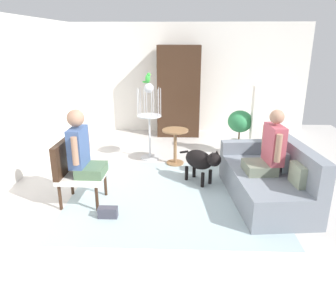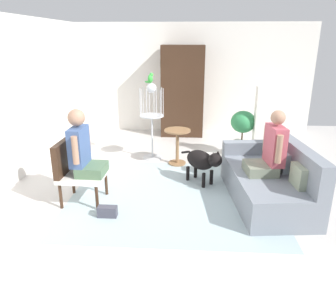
{
  "view_description": "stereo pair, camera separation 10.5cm",
  "coord_description": "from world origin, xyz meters",
  "px_view_note": "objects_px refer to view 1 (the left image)",
  "views": [
    {
      "loc": [
        -0.06,
        -4.51,
        2.22
      ],
      "look_at": [
        -0.21,
        -0.47,
        0.86
      ],
      "focal_mm": 34.24,
      "sensor_mm": 36.0,
      "label": 1
    },
    {
      "loc": [
        0.05,
        -4.5,
        2.22
      ],
      "look_at": [
        -0.21,
        -0.47,
        0.86
      ],
      "focal_mm": 34.24,
      "sensor_mm": 36.0,
      "label": 2
    }
  ],
  "objects_px": {
    "column_lamp": "(256,123)",
    "dog": "(201,160)",
    "parrot": "(148,78)",
    "handbag": "(108,212)",
    "couch": "(269,179)",
    "potted_plant": "(240,128)",
    "armoire_cabinet": "(179,91)",
    "armchair": "(73,169)",
    "person_on_couch": "(269,149)",
    "bird_cage_stand": "(149,117)",
    "person_on_armchair": "(82,149)",
    "round_end_table": "(175,143)"
  },
  "relations": [
    {
      "from": "couch",
      "to": "handbag",
      "type": "height_order",
      "value": "couch"
    },
    {
      "from": "person_on_armchair",
      "to": "potted_plant",
      "type": "xyz_separation_m",
      "value": [
        2.49,
        2.07,
        -0.25
      ]
    },
    {
      "from": "bird_cage_stand",
      "to": "armoire_cabinet",
      "type": "xyz_separation_m",
      "value": [
        0.53,
        1.69,
        0.23
      ]
    },
    {
      "from": "couch",
      "to": "dog",
      "type": "relative_size",
      "value": 2.85
    },
    {
      "from": "person_on_armchair",
      "to": "dog",
      "type": "relative_size",
      "value": 1.42
    },
    {
      "from": "person_on_armchair",
      "to": "dog",
      "type": "distance_m",
      "value": 1.85
    },
    {
      "from": "person_on_armchair",
      "to": "potted_plant",
      "type": "relative_size",
      "value": 1.02
    },
    {
      "from": "round_end_table",
      "to": "parrot",
      "type": "bearing_deg",
      "value": 152.58
    },
    {
      "from": "armoire_cabinet",
      "to": "person_on_armchair",
      "type": "bearing_deg",
      "value": -110.24
    },
    {
      "from": "parrot",
      "to": "column_lamp",
      "type": "distance_m",
      "value": 2.2
    },
    {
      "from": "bird_cage_stand",
      "to": "parrot",
      "type": "distance_m",
      "value": 0.72
    },
    {
      "from": "dog",
      "to": "couch",
      "type": "bearing_deg",
      "value": -26.97
    },
    {
      "from": "couch",
      "to": "parrot",
      "type": "height_order",
      "value": "parrot"
    },
    {
      "from": "round_end_table",
      "to": "armoire_cabinet",
      "type": "xyz_separation_m",
      "value": [
        0.04,
        1.95,
        0.64
      ]
    },
    {
      "from": "person_on_armchair",
      "to": "round_end_table",
      "type": "distance_m",
      "value": 2.0
    },
    {
      "from": "column_lamp",
      "to": "armchair",
      "type": "bearing_deg",
      "value": -146.99
    },
    {
      "from": "column_lamp",
      "to": "dog",
      "type": "bearing_deg",
      "value": -132.56
    },
    {
      "from": "couch",
      "to": "armchair",
      "type": "xyz_separation_m",
      "value": [
        -2.76,
        -0.22,
        0.2
      ]
    },
    {
      "from": "armchair",
      "to": "person_on_armchair",
      "type": "relative_size",
      "value": 0.97
    },
    {
      "from": "armchair",
      "to": "person_on_armchair",
      "type": "height_order",
      "value": "person_on_armchair"
    },
    {
      "from": "dog",
      "to": "potted_plant",
      "type": "xyz_separation_m",
      "value": [
        0.83,
        1.37,
        0.16
      ]
    },
    {
      "from": "couch",
      "to": "person_on_armchair",
      "type": "height_order",
      "value": "person_on_armchair"
    },
    {
      "from": "armoire_cabinet",
      "to": "handbag",
      "type": "bearing_deg",
      "value": -102.83
    },
    {
      "from": "potted_plant",
      "to": "armoire_cabinet",
      "type": "bearing_deg",
      "value": 130.64
    },
    {
      "from": "potted_plant",
      "to": "handbag",
      "type": "bearing_deg",
      "value": -130.3
    },
    {
      "from": "bird_cage_stand",
      "to": "parrot",
      "type": "bearing_deg",
      "value": 180.0
    },
    {
      "from": "armchair",
      "to": "bird_cage_stand",
      "type": "height_order",
      "value": "bird_cage_stand"
    },
    {
      "from": "person_on_armchair",
      "to": "parrot",
      "type": "bearing_deg",
      "value": 67.66
    },
    {
      "from": "parrot",
      "to": "person_on_armchair",
      "type": "bearing_deg",
      "value": -112.34
    },
    {
      "from": "person_on_couch",
      "to": "potted_plant",
      "type": "bearing_deg",
      "value": 92.11
    },
    {
      "from": "column_lamp",
      "to": "armoire_cabinet",
      "type": "relative_size",
      "value": 0.67
    },
    {
      "from": "handbag",
      "to": "person_on_couch",
      "type": "bearing_deg",
      "value": 15.26
    },
    {
      "from": "bird_cage_stand",
      "to": "column_lamp",
      "type": "bearing_deg",
      "value": 3.05
    },
    {
      "from": "couch",
      "to": "armoire_cabinet",
      "type": "xyz_separation_m",
      "value": [
        -1.32,
        3.26,
        0.74
      ]
    },
    {
      "from": "armchair",
      "to": "column_lamp",
      "type": "relative_size",
      "value": 0.63
    },
    {
      "from": "parrot",
      "to": "handbag",
      "type": "bearing_deg",
      "value": -98.71
    },
    {
      "from": "dog",
      "to": "bird_cage_stand",
      "type": "height_order",
      "value": "bird_cage_stand"
    },
    {
      "from": "potted_plant",
      "to": "person_on_armchair",
      "type": "bearing_deg",
      "value": -140.31
    },
    {
      "from": "couch",
      "to": "handbag",
      "type": "relative_size",
      "value": 7.37
    },
    {
      "from": "person_on_armchair",
      "to": "armchair",
      "type": "bearing_deg",
      "value": 178.35
    },
    {
      "from": "armchair",
      "to": "potted_plant",
      "type": "relative_size",
      "value": 0.99
    },
    {
      "from": "bird_cage_stand",
      "to": "armoire_cabinet",
      "type": "height_order",
      "value": "armoire_cabinet"
    },
    {
      "from": "parrot",
      "to": "dog",
      "type": "bearing_deg",
      "value": -49.37
    },
    {
      "from": "dog",
      "to": "parrot",
      "type": "height_order",
      "value": "parrot"
    },
    {
      "from": "parrot",
      "to": "potted_plant",
      "type": "xyz_separation_m",
      "value": [
        1.76,
        0.28,
        -0.99
      ]
    },
    {
      "from": "potted_plant",
      "to": "armoire_cabinet",
      "type": "distance_m",
      "value": 1.92
    },
    {
      "from": "person_on_armchair",
      "to": "potted_plant",
      "type": "height_order",
      "value": "person_on_armchair"
    },
    {
      "from": "person_on_armchair",
      "to": "round_end_table",
      "type": "bearing_deg",
      "value": 50.85
    },
    {
      "from": "person_on_couch",
      "to": "column_lamp",
      "type": "bearing_deg",
      "value": 83.38
    },
    {
      "from": "couch",
      "to": "person_on_couch",
      "type": "distance_m",
      "value": 0.47
    }
  ]
}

